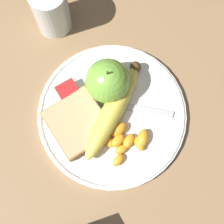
% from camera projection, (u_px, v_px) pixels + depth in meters
% --- Properties ---
extents(ground_plane, '(3.00, 3.00, 0.00)m').
position_uv_depth(ground_plane, '(112.00, 116.00, 0.71)').
color(ground_plane, olive).
extents(plate, '(0.28, 0.28, 0.01)m').
position_uv_depth(plate, '(112.00, 115.00, 0.70)').
color(plate, silver).
rests_on(plate, ground_plane).
extents(juice_glass, '(0.07, 0.07, 0.11)m').
position_uv_depth(juice_glass, '(49.00, 11.00, 0.70)').
color(juice_glass, silver).
rests_on(juice_glass, ground_plane).
extents(apple, '(0.08, 0.08, 0.09)m').
position_uv_depth(apple, '(108.00, 81.00, 0.67)').
color(apple, '#72B23D').
rests_on(apple, plate).
extents(banana, '(0.14, 0.19, 0.04)m').
position_uv_depth(banana, '(114.00, 108.00, 0.68)').
color(banana, '#E0CC4C').
rests_on(banana, plate).
extents(bread_slice, '(0.11, 0.10, 0.02)m').
position_uv_depth(bread_slice, '(78.00, 123.00, 0.68)').
color(bread_slice, olive).
rests_on(bread_slice, plate).
extents(fork, '(0.13, 0.15, 0.00)m').
position_uv_depth(fork, '(117.00, 105.00, 0.70)').
color(fork, '#B2B2B7').
rests_on(fork, plate).
extents(jam_packet, '(0.05, 0.04, 0.02)m').
position_uv_depth(jam_packet, '(70.00, 94.00, 0.70)').
color(jam_packet, silver).
rests_on(jam_packet, plate).
extents(orange_segment_0, '(0.03, 0.03, 0.02)m').
position_uv_depth(orange_segment_0, '(130.00, 140.00, 0.68)').
color(orange_segment_0, orange).
rests_on(orange_segment_0, plate).
extents(orange_segment_1, '(0.02, 0.03, 0.01)m').
position_uv_depth(orange_segment_1, '(118.00, 160.00, 0.67)').
color(orange_segment_1, orange).
rests_on(orange_segment_1, plate).
extents(orange_segment_2, '(0.02, 0.03, 0.01)m').
position_uv_depth(orange_segment_2, '(121.00, 150.00, 0.67)').
color(orange_segment_2, orange).
rests_on(orange_segment_2, plate).
extents(orange_segment_3, '(0.03, 0.03, 0.01)m').
position_uv_depth(orange_segment_3, '(109.00, 142.00, 0.68)').
color(orange_segment_3, orange).
rests_on(orange_segment_3, plate).
extents(orange_segment_4, '(0.03, 0.02, 0.02)m').
position_uv_depth(orange_segment_4, '(139.00, 144.00, 0.68)').
color(orange_segment_4, orange).
rests_on(orange_segment_4, plate).
extents(orange_segment_5, '(0.04, 0.04, 0.02)m').
position_uv_depth(orange_segment_5, '(143.00, 138.00, 0.68)').
color(orange_segment_5, orange).
rests_on(orange_segment_5, plate).
extents(orange_segment_6, '(0.02, 0.03, 0.02)m').
position_uv_depth(orange_segment_6, '(118.00, 141.00, 0.68)').
color(orange_segment_6, orange).
rests_on(orange_segment_6, plate).
extents(orange_segment_7, '(0.03, 0.04, 0.02)m').
position_uv_depth(orange_segment_7, '(118.00, 129.00, 0.68)').
color(orange_segment_7, orange).
rests_on(orange_segment_7, plate).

